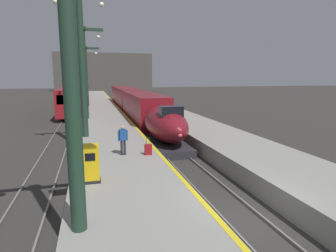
{
  "coord_description": "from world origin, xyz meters",
  "views": [
    {
      "loc": [
        -5.41,
        -8.73,
        5.42
      ],
      "look_at": [
        -0.01,
        11.14,
        1.8
      ],
      "focal_mm": 30.34,
      "sensor_mm": 36.0,
      "label": 1
    }
  ],
  "objects_px": {
    "highspeed_train_main": "(135,104)",
    "station_column_far": "(84,64)",
    "station_column_distant": "(86,70)",
    "rolling_suitcase": "(148,150)",
    "passenger_near_edge": "(123,138)",
    "station_column_mid": "(81,52)",
    "station_column_near": "(71,35)",
    "regional_train_adjacent": "(75,95)",
    "ticket_machine_yellow": "(91,165)"
  },
  "relations": [
    {
      "from": "highspeed_train_main",
      "to": "station_column_far",
      "type": "bearing_deg",
      "value": -138.56
    },
    {
      "from": "station_column_distant",
      "to": "rolling_suitcase",
      "type": "relative_size",
      "value": 8.73
    },
    {
      "from": "rolling_suitcase",
      "to": "passenger_near_edge",
      "type": "bearing_deg",
      "value": 165.91
    },
    {
      "from": "station_column_mid",
      "to": "station_column_near",
      "type": "bearing_deg",
      "value": -89.75
    },
    {
      "from": "regional_train_adjacent",
      "to": "passenger_near_edge",
      "type": "distance_m",
      "value": 37.49
    },
    {
      "from": "regional_train_adjacent",
      "to": "rolling_suitcase",
      "type": "distance_m",
      "value": 38.01
    },
    {
      "from": "station_column_near",
      "to": "station_column_mid",
      "type": "bearing_deg",
      "value": 90.25
    },
    {
      "from": "station_column_near",
      "to": "station_column_far",
      "type": "xyz_separation_m",
      "value": [
        -0.06,
        22.73,
        0.13
      ]
    },
    {
      "from": "rolling_suitcase",
      "to": "ticket_machine_yellow",
      "type": "height_order",
      "value": "ticket_machine_yellow"
    },
    {
      "from": "regional_train_adjacent",
      "to": "ticket_machine_yellow",
      "type": "distance_m",
      "value": 41.11
    },
    {
      "from": "regional_train_adjacent",
      "to": "station_column_far",
      "type": "distance_m",
      "value": 22.64
    },
    {
      "from": "station_column_mid",
      "to": "ticket_machine_yellow",
      "type": "height_order",
      "value": "station_column_mid"
    },
    {
      "from": "ticket_machine_yellow",
      "to": "station_column_mid",
      "type": "bearing_deg",
      "value": 92.11
    },
    {
      "from": "highspeed_train_main",
      "to": "ticket_machine_yellow",
      "type": "height_order",
      "value": "highspeed_train_main"
    },
    {
      "from": "station_column_mid",
      "to": "rolling_suitcase",
      "type": "bearing_deg",
      "value": -60.17
    },
    {
      "from": "station_column_mid",
      "to": "station_column_distant",
      "type": "height_order",
      "value": "station_column_mid"
    },
    {
      "from": "station_column_far",
      "to": "ticket_machine_yellow",
      "type": "bearing_deg",
      "value": -88.94
    },
    {
      "from": "station_column_distant",
      "to": "rolling_suitcase",
      "type": "bearing_deg",
      "value": -82.99
    },
    {
      "from": "station_column_distant",
      "to": "passenger_near_edge",
      "type": "relative_size",
      "value": 5.07
    },
    {
      "from": "station_column_far",
      "to": "station_column_distant",
      "type": "bearing_deg",
      "value": 90.0
    },
    {
      "from": "station_column_mid",
      "to": "rolling_suitcase",
      "type": "distance_m",
      "value": 9.05
    },
    {
      "from": "station_column_distant",
      "to": "ticket_machine_yellow",
      "type": "distance_m",
      "value": 32.02
    },
    {
      "from": "ticket_machine_yellow",
      "to": "station_column_near",
      "type": "bearing_deg",
      "value": -94.41
    },
    {
      "from": "station_column_mid",
      "to": "station_column_far",
      "type": "distance_m",
      "value": 9.45
    },
    {
      "from": "regional_train_adjacent",
      "to": "passenger_near_edge",
      "type": "bearing_deg",
      "value": -83.39
    },
    {
      "from": "regional_train_adjacent",
      "to": "highspeed_train_main",
      "type": "bearing_deg",
      "value": -64.36
    },
    {
      "from": "station_column_far",
      "to": "station_column_near",
      "type": "bearing_deg",
      "value": -89.85
    },
    {
      "from": "station_column_near",
      "to": "ticket_machine_yellow",
      "type": "distance_m",
      "value": 6.04
    },
    {
      "from": "highspeed_train_main",
      "to": "station_column_distant",
      "type": "relative_size",
      "value": 4.56
    },
    {
      "from": "regional_train_adjacent",
      "to": "station_column_distant",
      "type": "xyz_separation_m",
      "value": [
        2.2,
        -9.32,
        4.12
      ]
    },
    {
      "from": "station_column_mid",
      "to": "passenger_near_edge",
      "type": "distance_m",
      "value": 7.93
    },
    {
      "from": "highspeed_train_main",
      "to": "station_column_near",
      "type": "bearing_deg",
      "value": -101.81
    },
    {
      "from": "regional_train_adjacent",
      "to": "station_column_far",
      "type": "bearing_deg",
      "value": -84.31
    },
    {
      "from": "regional_train_adjacent",
      "to": "station_column_far",
      "type": "xyz_separation_m",
      "value": [
        2.2,
        -22.08,
        4.48
      ]
    },
    {
      "from": "regional_train_adjacent",
      "to": "station_column_mid",
      "type": "bearing_deg",
      "value": -86.01
    },
    {
      "from": "highspeed_train_main",
      "to": "station_column_mid",
      "type": "height_order",
      "value": "station_column_mid"
    },
    {
      "from": "station_column_distant",
      "to": "passenger_near_edge",
      "type": "height_order",
      "value": "station_column_distant"
    },
    {
      "from": "highspeed_train_main",
      "to": "station_column_distant",
      "type": "bearing_deg",
      "value": 128.0
    },
    {
      "from": "station_column_distant",
      "to": "ticket_machine_yellow",
      "type": "height_order",
      "value": "station_column_distant"
    },
    {
      "from": "station_column_near",
      "to": "rolling_suitcase",
      "type": "distance_m",
      "value": 9.5
    },
    {
      "from": "regional_train_adjacent",
      "to": "station_column_near",
      "type": "bearing_deg",
      "value": -87.12
    },
    {
      "from": "station_column_near",
      "to": "passenger_near_edge",
      "type": "relative_size",
      "value": 5.22
    },
    {
      "from": "station_column_mid",
      "to": "station_column_far",
      "type": "relative_size",
      "value": 1.1
    },
    {
      "from": "station_column_far",
      "to": "passenger_near_edge",
      "type": "distance_m",
      "value": 15.97
    },
    {
      "from": "station_column_near",
      "to": "station_column_mid",
      "type": "height_order",
      "value": "station_column_mid"
    },
    {
      "from": "station_column_near",
      "to": "ticket_machine_yellow",
      "type": "height_order",
      "value": "station_column_near"
    },
    {
      "from": "station_column_near",
      "to": "passenger_near_edge",
      "type": "xyz_separation_m",
      "value": [
        2.06,
        7.58,
        -4.44
      ]
    },
    {
      "from": "station_column_far",
      "to": "ticket_machine_yellow",
      "type": "relative_size",
      "value": 5.78
    },
    {
      "from": "highspeed_train_main",
      "to": "ticket_machine_yellow",
      "type": "relative_size",
      "value": 24.43
    },
    {
      "from": "highspeed_train_main",
      "to": "station_column_distant",
      "type": "xyz_separation_m",
      "value": [
        -5.9,
        7.55,
        4.33
      ]
    }
  ]
}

